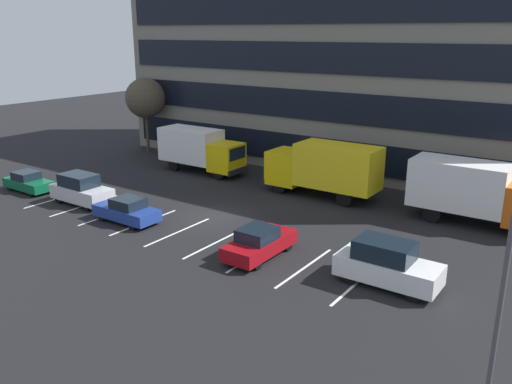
{
  "coord_description": "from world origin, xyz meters",
  "views": [
    {
      "loc": [
        20.06,
        -24.16,
        11.13
      ],
      "look_at": [
        1.78,
        1.97,
        1.4
      ],
      "focal_mm": 37.17,
      "sensor_mm": 36.0,
      "label": 1
    }
  ],
  "objects": [
    {
      "name": "street_light",
      "position": [
        18.14,
        -8.82,
        4.79
      ],
      "size": [
        1.23,
        0.28,
        7.67
      ],
      "color": "#4C4C51",
      "rests_on": "ground_plane"
    },
    {
      "name": "box_truck_yellow",
      "position": [
        -7.89,
        7.81,
        1.96
      ],
      "size": [
        7.53,
        2.49,
        3.49
      ],
      "color": "yellow",
      "rests_on": "ground_plane"
    },
    {
      "name": "office_building",
      "position": [
        0.0,
        17.95,
        9.0
      ],
      "size": [
        39.43,
        11.68,
        18.0
      ],
      "color": "slate",
      "rests_on": "ground_plane"
    },
    {
      "name": "ground_plane",
      "position": [
        0.0,
        0.0,
        0.0
      ],
      "size": [
        120.0,
        120.0,
        0.0
      ],
      "primitive_type": "plane",
      "color": "black"
    },
    {
      "name": "lot_markings",
      "position": [
        0.0,
        -3.32,
        0.0
      ],
      "size": [
        22.54,
        5.4,
        0.01
      ],
      "color": "silver",
      "rests_on": "ground_plane"
    },
    {
      "name": "sedan_navy",
      "position": [
        -3.72,
        -3.82,
        0.72
      ],
      "size": [
        4.26,
        1.78,
        1.52
      ],
      "color": "navy",
      "rests_on": "ground_plane"
    },
    {
      "name": "bare_tree",
      "position": [
        -17.0,
        10.75,
        5.09
      ],
      "size": [
        3.72,
        3.72,
        6.97
      ],
      "color": "#473323",
      "rests_on": "ground_plane"
    },
    {
      "name": "sedan_forest",
      "position": [
        -14.49,
        -3.49,
        0.67
      ],
      "size": [
        3.98,
        1.67,
        1.43
      ],
      "color": "#0C5933",
      "rests_on": "ground_plane"
    },
    {
      "name": "box_truck_yellow_all",
      "position": [
        3.61,
        7.56,
        2.12
      ],
      "size": [
        8.14,
        2.7,
        3.77
      ],
      "color": "yellow",
      "rests_on": "ground_plane"
    },
    {
      "name": "suv_white",
      "position": [
        12.34,
        -2.78,
        1.02
      ],
      "size": [
        4.66,
        1.98,
        2.11
      ],
      "color": "white",
      "rests_on": "ground_plane"
    },
    {
      "name": "suv_silver",
      "position": [
        -8.92,
        -3.14,
        0.98
      ],
      "size": [
        4.47,
        1.89,
        2.02
      ],
      "color": "silver",
      "rests_on": "ground_plane"
    },
    {
      "name": "box_truck_orange",
      "position": [
        13.58,
        7.8,
        2.1
      ],
      "size": [
        8.05,
        2.66,
        3.73
      ],
      "color": "#D85914",
      "rests_on": "ground_plane"
    },
    {
      "name": "sedan_maroon",
      "position": [
        5.79,
        -3.46,
        0.75
      ],
      "size": [
        1.86,
        4.44,
        1.59
      ],
      "color": "maroon",
      "rests_on": "ground_plane"
    }
  ]
}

